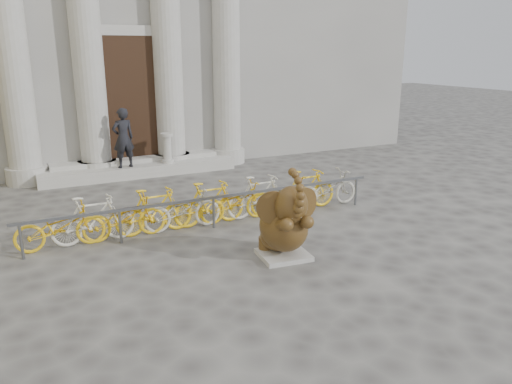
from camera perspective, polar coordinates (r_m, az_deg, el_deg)
name	(u,v)px	position (r m, az deg, el deg)	size (l,w,h in m)	color
ground	(289,308)	(7.83, 3.74, -13.05)	(80.00, 80.00, 0.00)	#474442
entrance_steps	(139,169)	(16.10, -13.20, 2.57)	(6.00, 1.20, 0.36)	#A8A59E
elephant_statue	(285,225)	(9.30, 3.29, -3.78)	(1.20, 1.37, 1.80)	#A8A59E
bike_rack	(209,203)	(11.14, -5.35, -1.28)	(8.09, 0.53, 1.00)	slate
pedestrian	(123,138)	(15.45, -14.94, 5.98)	(0.65, 0.43, 1.79)	black
balustrade_post	(167,149)	(15.89, -10.11, 4.84)	(0.38, 0.38, 0.94)	#A8A59E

